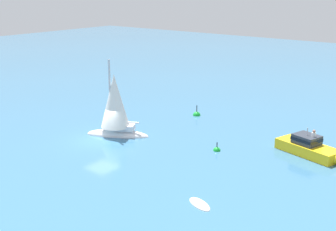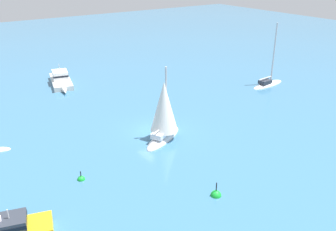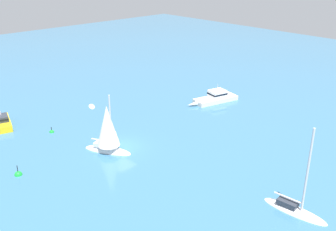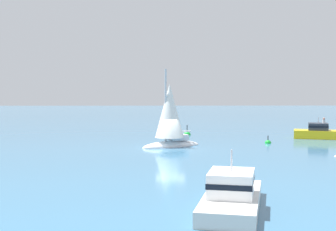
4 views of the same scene
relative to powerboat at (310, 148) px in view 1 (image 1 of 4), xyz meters
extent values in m
plane|color=teal|center=(7.91, -15.60, -0.62)|extent=(160.00, 160.00, 0.00)
cube|color=yellow|center=(-0.05, -0.18, -0.20)|extent=(3.30, 5.53, 0.85)
cube|color=#2D333D|center=(-0.11, -0.38, 0.59)|extent=(2.03, 2.28, 0.74)
cube|color=black|center=(-0.11, -0.38, 0.63)|extent=(2.08, 2.33, 0.24)
cylinder|color=silver|center=(-0.11, -0.38, 1.26)|extent=(0.08, 0.08, 0.60)
cylinder|color=white|center=(-0.06, 0.17, 0.75)|extent=(0.32, 0.32, 1.05)
sphere|color=#A57364|center=(-0.06, 0.17, 1.40)|extent=(0.24, 0.24, 0.24)
ellipsoid|color=white|center=(6.01, -15.49, -0.62)|extent=(4.10, 5.76, 1.07)
cube|color=silver|center=(5.68, -14.89, 0.16)|extent=(1.77, 2.03, 0.49)
cylinder|color=silver|center=(6.28, -15.99, 3.09)|extent=(0.19, 0.19, 6.36)
cylinder|color=silver|center=(5.67, -14.86, 0.66)|extent=(1.36, 2.33, 0.15)
cone|color=white|center=(6.09, -15.64, 2.60)|extent=(3.49, 3.49, 4.77)
ellipsoid|color=silver|center=(12.43, -2.09, -0.62)|extent=(1.63, 2.21, 0.42)
sphere|color=green|center=(3.76, -6.35, -0.62)|extent=(0.60, 0.60, 0.60)
cylinder|color=black|center=(3.76, -6.35, -0.12)|extent=(0.08, 0.08, 0.42)
sphere|color=green|center=(-3.71, -13.57, -0.62)|extent=(0.79, 0.79, 0.79)
cylinder|color=black|center=(-3.71, -13.57, 0.11)|extent=(0.08, 0.08, 0.69)
camera|label=1|loc=(33.58, 12.12, 12.57)|focal=48.44mm
camera|label=2|loc=(-20.02, 1.80, 15.13)|focal=39.37mm
camera|label=3|loc=(-15.89, -49.12, 20.14)|focal=41.41mm
camera|label=4|loc=(49.27, -16.36, 5.05)|focal=52.30mm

